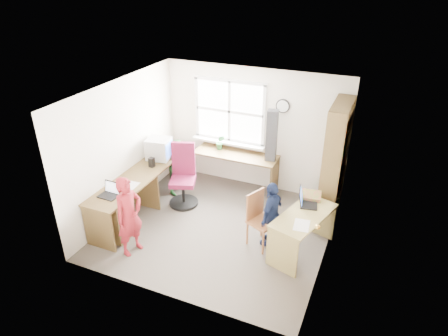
% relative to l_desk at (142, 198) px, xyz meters
% --- Properties ---
extents(room, '(3.64, 3.44, 2.44)m').
position_rel_l_desk_xyz_m(room, '(1.32, 0.38, 0.76)').
color(room, '#433C35').
rests_on(room, ground).
extents(l_desk, '(2.38, 2.95, 0.75)m').
position_rel_l_desk_xyz_m(l_desk, '(0.00, 0.00, 0.00)').
color(l_desk, brown).
rests_on(l_desk, ground).
extents(right_desk, '(0.87, 1.31, 0.69)m').
position_rel_l_desk_xyz_m(right_desk, '(2.75, 0.24, 0.05)').
color(right_desk, olive).
rests_on(right_desk, ground).
extents(bookshelf, '(0.30, 1.02, 2.10)m').
position_rel_l_desk_xyz_m(bookshelf, '(2.96, 1.47, 0.55)').
color(bookshelf, brown).
rests_on(bookshelf, ground).
extents(swivel_chair, '(0.70, 0.70, 1.17)m').
position_rel_l_desk_xyz_m(swivel_chair, '(0.36, 0.82, 0.05)').
color(swivel_chair, black).
rests_on(swivel_chair, ground).
extents(wooden_chair, '(0.52, 0.52, 0.92)m').
position_rel_l_desk_xyz_m(wooden_chair, '(2.07, 0.19, 0.04)').
color(wooden_chair, '#9C5D34').
rests_on(wooden_chair, ground).
extents(crt_monitor, '(0.47, 0.43, 0.41)m').
position_rel_l_desk_xyz_m(crt_monitor, '(-0.19, 0.93, 0.50)').
color(crt_monitor, silver).
rests_on(crt_monitor, l_desk).
extents(laptop_left, '(0.32, 0.27, 0.21)m').
position_rel_l_desk_xyz_m(laptop_left, '(-0.23, -0.52, 0.34)').
color(laptop_left, black).
rests_on(laptop_left, l_desk).
extents(laptop_right, '(0.36, 0.41, 0.25)m').
position_rel_l_desk_xyz_m(laptop_right, '(2.69, 0.56, 0.29)').
color(laptop_right, black).
rests_on(laptop_right, right_desk).
extents(speaker_a, '(0.10, 0.10, 0.18)m').
position_rel_l_desk_xyz_m(speaker_a, '(-0.15, 0.59, 0.38)').
color(speaker_a, black).
rests_on(speaker_a, l_desk).
extents(speaker_b, '(0.10, 0.10, 0.19)m').
position_rel_l_desk_xyz_m(speaker_b, '(-0.21, 1.09, 0.39)').
color(speaker_b, black).
rests_on(speaker_b, l_desk).
extents(cd_tower, '(0.22, 0.20, 0.98)m').
position_rel_l_desk_xyz_m(cd_tower, '(1.75, 1.74, 0.78)').
color(cd_tower, black).
rests_on(cd_tower, l_desk).
extents(game_box, '(0.35, 0.35, 0.06)m').
position_rel_l_desk_xyz_m(game_box, '(2.74, 0.78, 0.27)').
color(game_box, red).
rests_on(game_box, right_desk).
extents(paper_a, '(0.23, 0.32, 0.00)m').
position_rel_l_desk_xyz_m(paper_a, '(-0.10, -0.15, 0.30)').
color(paper_a, '#BAB4B0').
rests_on(paper_a, l_desk).
extents(paper_b, '(0.25, 0.34, 0.00)m').
position_rel_l_desk_xyz_m(paper_b, '(2.78, -0.04, 0.24)').
color(paper_b, '#BAB4B0').
rests_on(paper_b, right_desk).
extents(potted_plant, '(0.19, 0.17, 0.31)m').
position_rel_l_desk_xyz_m(potted_plant, '(0.69, 1.78, 0.45)').
color(potted_plant, '#2B6B36').
rests_on(potted_plant, l_desk).
extents(person_red, '(0.42, 0.54, 1.30)m').
position_rel_l_desk_xyz_m(person_red, '(0.31, -0.79, 0.20)').
color(person_red, maroon).
rests_on(person_red, ground).
extents(person_green, '(0.48, 0.58, 1.10)m').
position_rel_l_desk_xyz_m(person_green, '(0.11, 1.15, 0.09)').
color(person_green, '#2B6C31').
rests_on(person_green, ground).
extents(person_navy, '(0.36, 0.68, 1.12)m').
position_rel_l_desk_xyz_m(person_navy, '(2.24, 0.25, 0.10)').
color(person_navy, '#141E3F').
rests_on(person_navy, ground).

